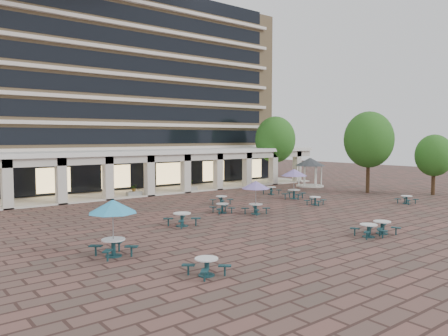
{
  "coord_description": "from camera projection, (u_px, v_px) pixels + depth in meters",
  "views": [
    {
      "loc": [
        -22.61,
        -25.16,
        5.68
      ],
      "look_at": [
        -0.3,
        3.0,
        3.17
      ],
      "focal_mm": 35.0,
      "sensor_mm": 36.0,
      "label": 1
    }
  ],
  "objects": [
    {
      "name": "planter_left",
      "position": [
        134.0,
        192.0,
        41.97
      ],
      "size": [
        1.5,
        0.7,
        1.17
      ],
      "color": "gray",
      "rests_on": "ground"
    },
    {
      "name": "gazebo",
      "position": [
        310.0,
        165.0,
        50.56
      ],
      "size": [
        3.56,
        3.56,
        3.31
      ],
      "rotation": [
        0.0,
        0.0,
        0.23
      ],
      "color": "beige",
      "rests_on": "ground"
    },
    {
      "name": "retail_arcade",
      "position": [
        156.0,
        163.0,
        45.43
      ],
      "size": [
        42.0,
        6.6,
        4.4
      ],
      "color": "white",
      "rests_on": "ground"
    },
    {
      "name": "picnic_table_13",
      "position": [
        271.0,
        190.0,
        43.72
      ],
      "size": [
        1.75,
        1.75,
        0.75
      ],
      "rotation": [
        0.0,
        0.0,
        0.06
      ],
      "color": "#163A42",
      "rests_on": "ground"
    },
    {
      "name": "picnic_table_10",
      "position": [
        222.0,
        199.0,
        37.08
      ],
      "size": [
        1.87,
        1.87,
        0.72
      ],
      "rotation": [
        0.0,
        0.0,
        0.26
      ],
      "color": "#163A42",
      "rests_on": "ground"
    },
    {
      "name": "tree_east_a",
      "position": [
        369.0,
        140.0,
        44.66
      ],
      "size": [
        5.02,
        5.02,
        8.36
      ],
      "color": "#44301B",
      "rests_on": "ground"
    },
    {
      "name": "tree_east_c",
      "position": [
        275.0,
        140.0,
        54.1
      ],
      "size": [
        4.99,
        4.99,
        8.31
      ],
      "color": "#44301B",
      "rests_on": "ground"
    },
    {
      "name": "picnic_table_9",
      "position": [
        222.0,
        207.0,
        32.86
      ],
      "size": [
        1.82,
        1.82,
        0.72
      ],
      "rotation": [
        0.0,
        0.0,
        -0.2
      ],
      "color": "#163A42",
      "rests_on": "ground"
    },
    {
      "name": "ground",
      "position": [
        251.0,
        210.0,
        34.08
      ],
      "size": [
        120.0,
        120.0,
        0.0
      ],
      "primitive_type": "plane",
      "color": "brown",
      "rests_on": "ground"
    },
    {
      "name": "picnic_table_0",
      "position": [
        206.0,
        265.0,
        17.95
      ],
      "size": [
        1.7,
        1.7,
        0.73
      ],
      "rotation": [
        0.0,
        0.0,
        0.05
      ],
      "color": "#163A42",
      "rests_on": "ground"
    },
    {
      "name": "planter_right",
      "position": [
        190.0,
        187.0,
        45.98
      ],
      "size": [
        1.5,
        0.61,
        1.19
      ],
      "color": "gray",
      "rests_on": "ground"
    },
    {
      "name": "tree_east_b",
      "position": [
        434.0,
        156.0,
        43.0
      ],
      "size": [
        3.6,
        3.6,
        6.0
      ],
      "color": "#44301B",
      "rests_on": "ground"
    },
    {
      "name": "picnic_table_4",
      "position": [
        113.0,
        209.0,
        20.73
      ],
      "size": [
        2.35,
        2.35,
        2.72
      ],
      "rotation": [
        0.0,
        0.0,
        0.05
      ],
      "color": "#163A42",
      "rests_on": "ground"
    },
    {
      "name": "picnic_table_6",
      "position": [
        256.0,
        186.0,
        32.28
      ],
      "size": [
        2.13,
        2.13,
        2.46
      ],
      "rotation": [
        0.0,
        0.0,
        0.16
      ],
      "color": "#163A42",
      "rests_on": "ground"
    },
    {
      "name": "picnic_table_11",
      "position": [
        294.0,
        174.0,
        40.35
      ],
      "size": [
        2.39,
        2.39,
        2.76
      ],
      "rotation": [
        0.0,
        0.0,
        0.42
      ],
      "color": "#163A42",
      "rests_on": "ground"
    },
    {
      "name": "picnic_table_2",
      "position": [
        382.0,
        226.0,
        25.78
      ],
      "size": [
        2.04,
        2.04,
        0.75
      ],
      "rotation": [
        0.0,
        0.0,
        -0.37
      ],
      "color": "#163A42",
      "rests_on": "ground"
    },
    {
      "name": "picnic_table_7",
      "position": [
        315.0,
        200.0,
        36.77
      ],
      "size": [
        1.87,
        1.87,
        0.7
      ],
      "rotation": [
        0.0,
        0.0,
        0.32
      ],
      "color": "#163A42",
      "rests_on": "ground"
    },
    {
      "name": "picnic_table_8",
      "position": [
        182.0,
        218.0,
        27.99
      ],
      "size": [
        2.12,
        2.12,
        0.86
      ],
      "rotation": [
        0.0,
        0.0,
        0.15
      ],
      "color": "#163A42",
      "rests_on": "ground"
    },
    {
      "name": "picnic_table_3",
      "position": [
        407.0,
        199.0,
        37.47
      ],
      "size": [
        1.63,
        1.63,
        0.69
      ],
      "rotation": [
        0.0,
        0.0,
        -0.07
      ],
      "color": "#163A42",
      "rests_on": "ground"
    },
    {
      "name": "apartment_building",
      "position": [
        111.0,
        81.0,
        53.11
      ],
      "size": [
        40.0,
        15.5,
        25.2
      ],
      "color": "tan",
      "rests_on": "ground"
    },
    {
      "name": "picnic_table_1",
      "position": [
        369.0,
        229.0,
        24.93
      ],
      "size": [
        1.97,
        1.97,
        0.74
      ],
      "rotation": [
        0.0,
        0.0,
        -0.33
      ],
      "color": "#163A42",
      "rests_on": "ground"
    }
  ]
}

